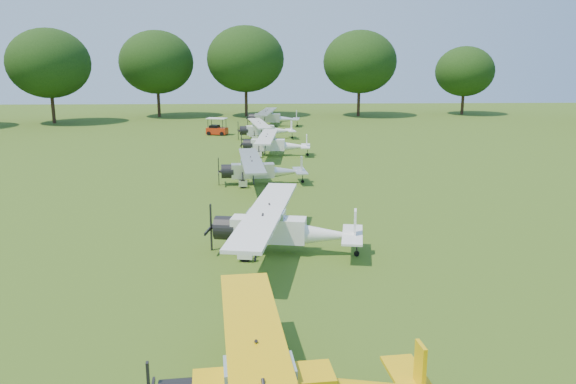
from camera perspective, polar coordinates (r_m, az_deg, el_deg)
name	(u,v)px	position (r m, az deg, el deg)	size (l,w,h in m)	color
ground	(254,234)	(27.23, -3.51, -4.26)	(160.00, 160.00, 0.00)	#294912
tree_belt	(330,64)	(26.27, 4.25, 12.89)	(137.36, 130.27, 14.52)	black
aircraft_3	(280,226)	(24.19, -0.81, -3.47)	(6.77, 10.72, 2.10)	white
aircraft_4	(259,168)	(37.64, -2.93, 2.43)	(5.97, 9.52, 1.87)	silver
aircraft_5	(273,143)	(48.82, -1.51, 5.00)	(6.07, 9.68, 1.90)	white
aircraft_6	(264,129)	(59.11, -2.42, 6.46)	(6.07, 9.63, 1.89)	white
aircraft_7	(271,117)	(70.42, -1.71, 7.67)	(6.62, 10.51, 2.06)	silver
golf_cart	(217,129)	(62.85, -7.26, 6.34)	(2.45, 1.86, 1.87)	red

